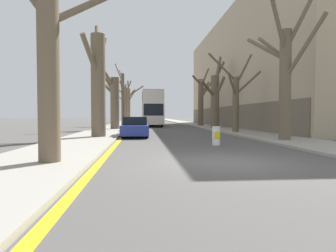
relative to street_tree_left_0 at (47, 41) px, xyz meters
The scene contains 19 objects.
ground_plane 6.30m from the street_tree_left_0, ahead, with size 300.00×300.00×0.00m, color #4C4947.
sidewalk_left 50.28m from the street_tree_left_0, 90.59° to the left, with size 3.43×120.00×0.12m, color gray.
sidewalk_right 51.45m from the street_tree_left_0, 77.74° to the left, with size 3.43×120.00×0.12m, color gray.
building_facade_right 33.03m from the street_tree_left_0, 57.61° to the left, with size 10.08×40.29×13.65m.
kerb_line_stripe 50.30m from the street_tree_left_0, 88.42° to the left, with size 0.24×120.00×0.01m, color yellow.
street_tree_left_0 is the anchor object (origin of this frame).
street_tree_left_1 10.41m from the street_tree_left_0, 90.36° to the left, with size 1.35×3.75×7.59m.
street_tree_left_2 21.23m from the street_tree_left_0, 90.23° to the left, with size 2.30×3.78×6.93m.
street_tree_left_3 32.42m from the street_tree_left_0, 89.90° to the left, with size 1.98×3.32×8.66m.
street_tree_left_4 43.07m from the street_tree_left_0, 89.81° to the left, with size 4.74×1.64×7.54m.
street_tree_left_5 53.62m from the street_tree_left_0, 90.00° to the left, with size 3.20×3.04×8.77m.
street_tree_right_0 12.51m from the street_tree_left_0, 33.49° to the left, with size 2.96×5.23×7.99m.
street_tree_right_1 18.04m from the street_tree_left_0, 55.32° to the left, with size 4.14×1.83×6.41m.
street_tree_right_2 24.70m from the street_tree_left_0, 64.96° to the left, with size 3.56×3.88×7.92m.
street_tree_right_3 31.46m from the street_tree_left_0, 70.65° to the left, with size 2.81×2.27×7.75m.
double_decker_bus 31.60m from the street_tree_left_0, 82.61° to the left, with size 2.59×10.70×4.51m.
parked_car_0 12.15m from the street_tree_left_0, 79.09° to the left, with size 1.76×4.53×1.35m.
parked_car_1 18.22m from the street_tree_left_0, 82.87° to the left, with size 1.73×4.26×1.30m.
traffic_bollard 8.83m from the street_tree_left_0, 40.70° to the left, with size 0.38×0.39×0.92m.
Camera 1 is at (-2.53, -8.98, 1.45)m, focal length 32.00 mm.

